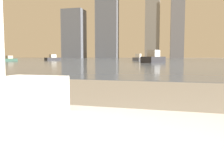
{
  "coord_description": "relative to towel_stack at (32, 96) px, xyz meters",
  "views": [
    {
      "loc": [
        0.51,
        -0.0,
        0.79
      ],
      "look_at": [
        -0.06,
        2.29,
        0.6
      ],
      "focal_mm": 35.0,
      "sensor_mm": 36.0,
      "label": 1
    }
  ],
  "objects": [
    {
      "name": "harbor_boat_1",
      "position": [
        -22.32,
        40.06,
        -0.18
      ],
      "size": [
        2.48,
        3.49,
        1.25
      ],
      "color": "#2D2D33",
      "rests_on": "harbor_water"
    },
    {
      "name": "skyline_tower_3",
      "position": [
        5.43,
        117.21,
        14.68
      ],
      "size": [
        6.56,
        10.51,
        30.6
      ],
      "color": "slate",
      "rests_on": "ground_plane"
    },
    {
      "name": "skyline_tower_1",
      "position": [
        -31.86,
        117.21,
        26.94
      ],
      "size": [
        12.15,
        6.05,
        55.14
      ],
      "color": "slate",
      "rests_on": "ground_plane"
    },
    {
      "name": "skyline_tower_0",
      "position": [
        -51.6,
        117.21,
        13.11
      ],
      "size": [
        12.01,
        9.19,
        27.47
      ],
      "color": "slate",
      "rests_on": "ground_plane"
    },
    {
      "name": "harbor_boat_3",
      "position": [
        -25.21,
        30.73,
        -0.28
      ],
      "size": [
        1.55,
        2.72,
        0.96
      ],
      "color": "#335647",
      "rests_on": "harbor_water"
    },
    {
      "name": "harbor_water",
      "position": [
        0.03,
        61.21,
        -0.62
      ],
      "size": [
        180.0,
        110.0,
        0.01
      ],
      "color": "slate",
      "rests_on": "ground_plane"
    },
    {
      "name": "harbor_boat_2",
      "position": [
        -1.15,
        28.83,
        -0.03
      ],
      "size": [
        3.11,
        4.7,
        1.67
      ],
      "color": "#2D2D33",
      "rests_on": "harbor_water"
    },
    {
      "name": "harbor_boat_0",
      "position": [
        -4.84,
        41.75,
        -0.14
      ],
      "size": [
        1.77,
        3.75,
        1.35
      ],
      "color": "#4C4C51",
      "rests_on": "harbor_water"
    },
    {
      "name": "towel_stack",
      "position": [
        0.0,
        0.0,
        0.0
      ],
      "size": [
        0.26,
        0.18,
        0.16
      ],
      "color": "white",
      "rests_on": "bathtub"
    }
  ]
}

